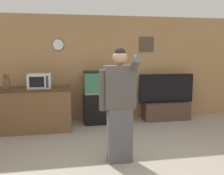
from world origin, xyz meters
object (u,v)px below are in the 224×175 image
object	(u,v)px
tv_on_stand	(166,106)
microwave	(39,81)
counter_island	(35,109)
person_standing	(119,104)
knife_block	(6,83)
aquarium_on_stand	(103,97)

from	to	relation	value
tv_on_stand	microwave	bearing A→B (deg)	-173.44
counter_island	person_standing	world-z (taller)	person_standing
counter_island	tv_on_stand	world-z (taller)	tv_on_stand
knife_block	person_standing	size ratio (longest dim) A/B	0.18
microwave	counter_island	bearing A→B (deg)	162.50
knife_block	tv_on_stand	xyz separation A→B (m)	(3.73, 0.31, -0.72)
aquarium_on_stand	person_standing	world-z (taller)	person_standing
tv_on_stand	person_standing	bearing A→B (deg)	-127.90
knife_block	aquarium_on_stand	size ratio (longest dim) A/B	0.25
microwave	person_standing	distance (m)	2.28
microwave	person_standing	xyz separation A→B (m)	(1.35, -1.82, -0.17)
microwave	tv_on_stand	bearing A→B (deg)	6.56
counter_island	microwave	world-z (taller)	microwave
microwave	person_standing	size ratio (longest dim) A/B	0.27
knife_block	aquarium_on_stand	world-z (taller)	knife_block
knife_block	tv_on_stand	size ratio (longest dim) A/B	0.23
knife_block	aquarium_on_stand	xyz separation A→B (m)	(2.12, 0.33, -0.43)
microwave	aquarium_on_stand	world-z (taller)	aquarium_on_stand
person_standing	tv_on_stand	bearing A→B (deg)	52.10
counter_island	microwave	size ratio (longest dim) A/B	3.27
counter_island	knife_block	distance (m)	0.82
microwave	knife_block	size ratio (longest dim) A/B	1.49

